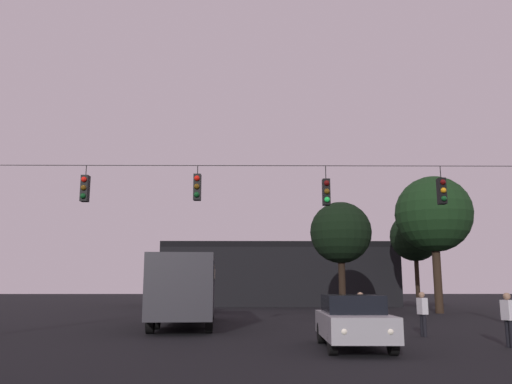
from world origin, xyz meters
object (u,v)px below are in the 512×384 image
Objects in this scene: city_bus at (187,284)px; tree_right_far at (341,233)px; pedestrian_crossing_right at (508,317)px; tree_behind_building at (415,237)px; car_near_right at (353,320)px; car_far_left at (194,300)px; pedestrian_crossing_center at (423,311)px; pedestrian_crossing_left at (361,312)px; tree_left_silhouette at (434,215)px.

city_bus is 1.57× the size of tree_right_far.
tree_behind_building is at bearing 78.00° from pedestrian_crossing_right.
tree_right_far reaches higher than pedestrian_crossing_right.
tree_behind_building is (10.02, 25.41, 4.80)m from car_near_right.
car_far_left is at bearing -162.84° from tree_behind_building.
car_near_right is 0.58× the size of tree_behind_building.
car_far_left is 2.81× the size of pedestrian_crossing_right.
pedestrian_crossing_center is (10.04, -16.69, 0.08)m from car_far_left.
car_far_left is 0.63× the size of tree_right_far.
car_far_left is (-6.85, 20.20, 0.00)m from car_near_right.
car_near_right is 0.62× the size of tree_right_far.
pedestrian_crossing_center reaches higher than pedestrian_crossing_left.
city_bus reaches higher than car_near_right.
pedestrian_crossing_left is (0.85, 2.93, 0.08)m from car_near_right.
tree_right_far is (8.73, 8.63, 3.25)m from city_bus.
tree_left_silhouette reaches higher than city_bus.
pedestrian_crossing_left is at bearing 144.59° from pedestrian_crossing_right.
tree_right_far is (-1.89, 17.42, 4.22)m from pedestrian_crossing_right.
tree_right_far is (-7.24, -7.77, -0.48)m from tree_behind_building.
car_near_right is 18.37m from tree_right_far.
tree_right_far reaches higher than city_bus.
pedestrian_crossing_left is 24.73m from tree_behind_building.
tree_left_silhouette reaches higher than car_far_left.
tree_left_silhouette reaches higher than pedestrian_crossing_left.
car_far_left is 0.59× the size of tree_behind_building.
tree_right_far is at bearing 96.19° from pedestrian_crossing_right.
tree_right_far is (9.62, -2.56, 4.32)m from car_far_left.
tree_behind_building is 1.06× the size of tree_right_far.
tree_left_silhouette is 6.43m from tree_behind_building.
car_far_left is 2.85× the size of pedestrian_crossing_left.
tree_behind_building is 10.63m from tree_right_far.
pedestrian_crossing_right is 20.24m from tree_left_silhouette.
pedestrian_crossing_left is 15.43m from tree_right_far.
city_bus reaches higher than pedestrian_crossing_left.
city_bus is at bearing 149.02° from pedestrian_crossing_center.
pedestrian_crossing_center is (3.19, 3.51, 0.08)m from car_near_right.
city_bus is 1.47× the size of tree_behind_building.
city_bus is 10.85m from car_near_right.
city_bus is at bearing -85.44° from car_far_left.
pedestrian_crossing_left is at bearing -166.03° from pedestrian_crossing_center.
pedestrian_crossing_left is 0.99× the size of pedestrian_crossing_right.
pedestrian_crossing_right is (11.51, -19.98, 0.09)m from car_far_left.
car_near_right is 2.80× the size of pedestrian_crossing_center.
tree_behind_building is (9.17, 22.48, 4.72)m from pedestrian_crossing_left.
tree_left_silhouette reaches higher than tree_right_far.
tree_right_far is (2.77, 17.64, 4.32)m from car_near_right.
tree_behind_building is (5.35, 25.19, 4.71)m from pedestrian_crossing_right.
tree_right_far reaches higher than pedestrian_crossing_center.
pedestrian_crossing_right is at bearing -60.06° from car_far_left.
pedestrian_crossing_right reaches higher than pedestrian_crossing_left.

